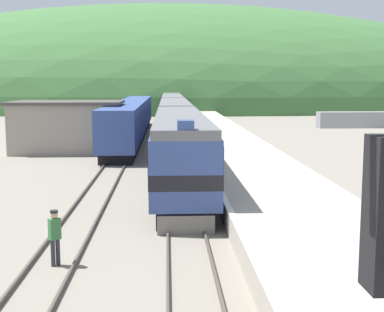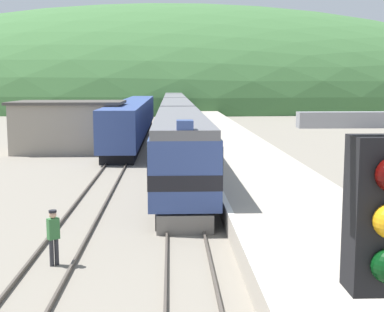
% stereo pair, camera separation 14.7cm
% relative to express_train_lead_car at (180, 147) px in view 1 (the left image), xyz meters
% --- Properties ---
extents(track_main, '(1.52, 180.00, 0.16)m').
position_rel_express_train_lead_car_xyz_m(track_main, '(0.00, 40.29, -2.14)').
color(track_main, '#4C443D').
rests_on(track_main, ground).
extents(track_siding, '(1.52, 180.00, 0.16)m').
position_rel_express_train_lead_car_xyz_m(track_siding, '(-4.42, 40.29, -2.14)').
color(track_siding, '#4C443D').
rests_on(track_siding, ground).
extents(platform, '(5.90, 140.00, 0.95)m').
position_rel_express_train_lead_car_xyz_m(platform, '(4.55, 20.29, -1.75)').
color(platform, '#ADA393').
rests_on(platform, ground).
extents(distant_hills, '(177.06, 79.68, 47.77)m').
position_rel_express_train_lead_car_xyz_m(distant_hills, '(0.00, 101.11, -2.22)').
color(distant_hills, '#3D6B38').
rests_on(distant_hills, ground).
extents(station_shed, '(9.22, 6.26, 4.28)m').
position_rel_express_train_lead_car_xyz_m(station_shed, '(-9.13, 15.71, -0.07)').
color(station_shed, gray).
rests_on(station_shed, ground).
extents(express_train_lead_car, '(2.91, 20.20, 4.42)m').
position_rel_express_train_lead_car_xyz_m(express_train_lead_car, '(0.00, 0.00, 0.00)').
color(express_train_lead_car, black).
rests_on(express_train_lead_car, ground).
extents(carriage_second, '(2.90, 21.59, 4.06)m').
position_rel_express_train_lead_car_xyz_m(carriage_second, '(0.00, 22.01, -0.01)').
color(carriage_second, black).
rests_on(carriage_second, ground).
extents(carriage_third, '(2.90, 21.59, 4.06)m').
position_rel_express_train_lead_car_xyz_m(carriage_third, '(0.00, 44.48, -0.01)').
color(carriage_third, black).
rests_on(carriage_third, ground).
extents(carriage_fourth, '(2.90, 21.59, 4.06)m').
position_rel_express_train_lead_car_xyz_m(carriage_fourth, '(0.00, 66.94, -0.01)').
color(carriage_fourth, black).
rests_on(carriage_fourth, ground).
extents(siding_train, '(2.90, 39.40, 3.92)m').
position_rel_express_train_lead_car_xyz_m(siding_train, '(-4.42, 26.77, -0.20)').
color(siding_train, black).
rests_on(siding_train, ground).
extents(track_worker, '(0.42, 0.39, 1.83)m').
position_rel_express_train_lead_car_xyz_m(track_worker, '(-4.32, -13.09, -1.17)').
color(track_worker, '#2D2D33').
rests_on(track_worker, ground).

